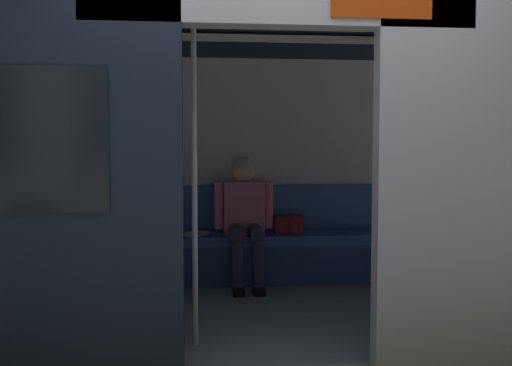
{
  "coord_description": "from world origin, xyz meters",
  "views": [
    {
      "loc": [
        0.46,
        3.17,
        1.3
      ],
      "look_at": [
        0.01,
        -1.23,
        1.01
      ],
      "focal_mm": 40.41,
      "sensor_mm": 36.0,
      "label": 1
    }
  ],
  "objects_px": {
    "train_car": "(247,119)",
    "book": "(196,234)",
    "person_seated": "(245,212)",
    "grab_pole_door": "(195,183)",
    "handbag": "(288,225)",
    "bench_seat": "(247,246)"
  },
  "relations": [
    {
      "from": "person_seated",
      "to": "grab_pole_door",
      "type": "distance_m",
      "value": 1.72
    },
    {
      "from": "person_seated",
      "to": "book",
      "type": "distance_m",
      "value": 0.5
    },
    {
      "from": "train_car",
      "to": "person_seated",
      "type": "bearing_deg",
      "value": -93.32
    },
    {
      "from": "train_car",
      "to": "bench_seat",
      "type": "height_order",
      "value": "train_car"
    },
    {
      "from": "book",
      "to": "grab_pole_door",
      "type": "relative_size",
      "value": 0.1
    },
    {
      "from": "train_car",
      "to": "book",
      "type": "distance_m",
      "value": 1.5
    },
    {
      "from": "bench_seat",
      "to": "person_seated",
      "type": "bearing_deg",
      "value": 63.95
    },
    {
      "from": "handbag",
      "to": "book",
      "type": "height_order",
      "value": "handbag"
    },
    {
      "from": "person_seated",
      "to": "grab_pole_door",
      "type": "bearing_deg",
      "value": 74.29
    },
    {
      "from": "train_car",
      "to": "grab_pole_door",
      "type": "distance_m",
      "value": 0.9
    },
    {
      "from": "person_seated",
      "to": "book",
      "type": "relative_size",
      "value": 5.41
    },
    {
      "from": "handbag",
      "to": "person_seated",
      "type": "bearing_deg",
      "value": 10.77
    },
    {
      "from": "bench_seat",
      "to": "grab_pole_door",
      "type": "height_order",
      "value": "grab_pole_door"
    },
    {
      "from": "train_car",
      "to": "person_seated",
      "type": "relative_size",
      "value": 5.37
    },
    {
      "from": "person_seated",
      "to": "handbag",
      "type": "bearing_deg",
      "value": -169.23
    },
    {
      "from": "person_seated",
      "to": "grab_pole_door",
      "type": "xyz_separation_m",
      "value": [
        0.45,
        1.61,
        0.38
      ]
    },
    {
      "from": "grab_pole_door",
      "to": "book",
      "type": "bearing_deg",
      "value": -90.19
    },
    {
      "from": "train_car",
      "to": "handbag",
      "type": "xyz_separation_m",
      "value": [
        -0.48,
        -1.02,
        -0.96
      ]
    },
    {
      "from": "grab_pole_door",
      "to": "person_seated",
      "type": "bearing_deg",
      "value": -105.71
    },
    {
      "from": "grab_pole_door",
      "to": "bench_seat",
      "type": "bearing_deg",
      "value": -106.05
    },
    {
      "from": "handbag",
      "to": "book",
      "type": "distance_m",
      "value": 0.87
    },
    {
      "from": "handbag",
      "to": "grab_pole_door",
      "type": "height_order",
      "value": "grab_pole_door"
    }
  ]
}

